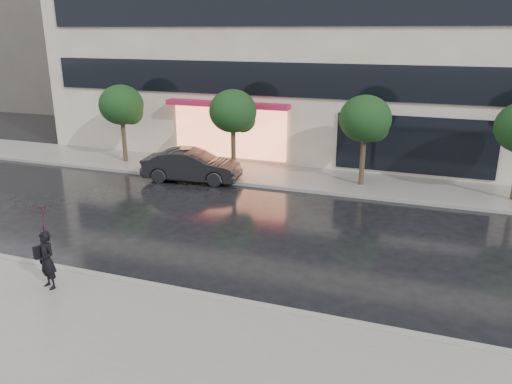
% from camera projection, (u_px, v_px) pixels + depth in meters
% --- Properties ---
extents(ground, '(120.00, 120.00, 0.00)m').
position_uv_depth(ground, '(197.00, 277.00, 13.84)').
color(ground, black).
rests_on(ground, ground).
extents(sidewalk_near, '(60.00, 4.50, 0.12)m').
position_uv_depth(sidewalk_near, '(131.00, 341.00, 10.91)').
color(sidewalk_near, slate).
rests_on(sidewalk_near, ground).
extents(sidewalk_far, '(60.00, 3.50, 0.12)m').
position_uv_depth(sidewalk_far, '(296.00, 177.00, 22.99)').
color(sidewalk_far, slate).
rests_on(sidewalk_far, ground).
extents(curb_near, '(60.00, 0.25, 0.14)m').
position_uv_depth(curb_near, '(180.00, 292.00, 12.92)').
color(curb_near, gray).
rests_on(curb_near, ground).
extents(curb_far, '(60.00, 0.25, 0.14)m').
position_uv_depth(curb_far, '(285.00, 188.00, 21.42)').
color(curb_far, gray).
rests_on(curb_far, ground).
extents(bg_building_left, '(14.00, 10.00, 12.00)m').
position_uv_depth(bg_building_left, '(41.00, 36.00, 44.28)').
color(bg_building_left, '#59544F').
rests_on(bg_building_left, ground).
extents(tree_far_west, '(2.20, 2.20, 3.99)m').
position_uv_depth(tree_far_west, '(123.00, 106.00, 24.79)').
color(tree_far_west, '#33261C').
rests_on(tree_far_west, ground).
extents(tree_mid_west, '(2.20, 2.20, 3.99)m').
position_uv_depth(tree_mid_west, '(234.00, 113.00, 22.86)').
color(tree_mid_west, '#33261C').
rests_on(tree_mid_west, ground).
extents(tree_mid_east, '(2.20, 2.20, 3.99)m').
position_uv_depth(tree_mid_east, '(367.00, 120.00, 20.92)').
color(tree_mid_east, '#33261C').
rests_on(tree_mid_east, ground).
extents(parked_car, '(4.56, 2.10, 1.45)m').
position_uv_depth(parked_car, '(192.00, 166.00, 22.44)').
color(parked_car, black).
rests_on(parked_car, ground).
extents(pedestrian_with_umbrella, '(1.21, 1.22, 2.27)m').
position_uv_depth(pedestrian_with_umbrella, '(44.00, 234.00, 12.57)').
color(pedestrian_with_umbrella, black).
rests_on(pedestrian_with_umbrella, sidewalk_near).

